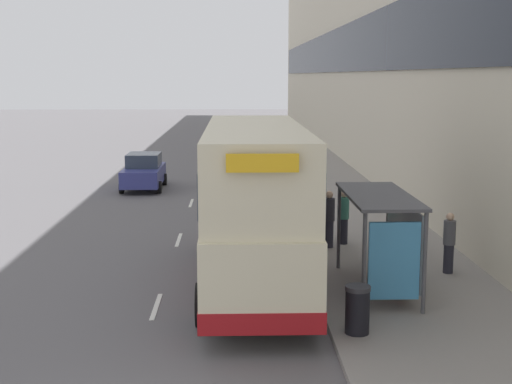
{
  "coord_description": "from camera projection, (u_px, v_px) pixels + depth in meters",
  "views": [
    {
      "loc": [
        1.94,
        -9.32,
        5.61
      ],
      "look_at": [
        2.85,
        20.66,
        0.68
      ],
      "focal_mm": 50.0,
      "sensor_mm": 36.0,
      "label": 1
    }
  ],
  "objects": [
    {
      "name": "lane_mark_1",
      "position": [
        156.0,
        306.0,
        17.46
      ],
      "size": [
        0.12,
        2.0,
        0.01
      ],
      "color": "silver",
      "rests_on": "ground_plane"
    },
    {
      "name": "bus_shelter",
      "position": [
        387.0,
        226.0,
        17.89
      ],
      "size": [
        1.6,
        4.2,
        2.48
      ],
      "color": "#4C4C51",
      "rests_on": "ground_plane"
    },
    {
      "name": "pedestrian_1",
      "position": [
        449.0,
        242.0,
        19.81
      ],
      "size": [
        0.34,
        0.34,
        1.71
      ],
      "color": "#23232D",
      "rests_on": "ground_plane"
    },
    {
      "name": "litter_bin",
      "position": [
        357.0,
        309.0,
        15.2
      ],
      "size": [
        0.55,
        0.55,
        1.05
      ],
      "color": "black",
      "rests_on": "ground_plane"
    },
    {
      "name": "pavement",
      "position": [
        302.0,
        158.0,
        48.2
      ],
      "size": [
        5.0,
        93.0,
        0.14
      ],
      "color": "gray",
      "rests_on": "ground_plane"
    },
    {
      "name": "lane_mark_3",
      "position": [
        191.0,
        203.0,
        31.6
      ],
      "size": [
        0.12,
        2.0,
        0.01
      ],
      "color": "silver",
      "rests_on": "ground_plane"
    },
    {
      "name": "lane_mark_2",
      "position": [
        179.0,
        240.0,
        24.53
      ],
      "size": [
        0.12,
        2.0,
        0.01
      ],
      "color": "silver",
      "rests_on": "ground_plane"
    },
    {
      "name": "double_decker_bus_near",
      "position": [
        255.0,
        202.0,
        18.91
      ],
      "size": [
        2.85,
        10.26,
        4.3
      ],
      "color": "beige",
      "rests_on": "ground_plane"
    },
    {
      "name": "pedestrian_at_shelter",
      "position": [
        329.0,
        219.0,
        22.76
      ],
      "size": [
        0.36,
        0.36,
        1.84
      ],
      "color": "#23232D",
      "rests_on": "ground_plane"
    },
    {
      "name": "pedestrian_3",
      "position": [
        398.0,
        225.0,
        22.12
      ],
      "size": [
        0.34,
        0.34,
        1.7
      ],
      "color": "#23232D",
      "rests_on": "ground_plane"
    },
    {
      "name": "terrace_facade",
      "position": [
        363.0,
        37.0,
        47.02
      ],
      "size": [
        3.1,
        93.0,
        16.2
      ],
      "color": "beige",
      "rests_on": "ground_plane"
    },
    {
      "name": "pedestrian_2",
      "position": [
        344.0,
        217.0,
        23.24
      ],
      "size": [
        0.35,
        0.35,
        1.77
      ],
      "color": "#23232D",
      "rests_on": "ground_plane"
    },
    {
      "name": "lane_mark_4",
      "position": [
        199.0,
        180.0,
        38.66
      ],
      "size": [
        0.12,
        2.0,
        0.01
      ],
      "color": "silver",
      "rests_on": "ground_plane"
    },
    {
      "name": "car_0",
      "position": [
        144.0,
        172.0,
        35.4
      ],
      "size": [
        2.0,
        4.26,
        1.77
      ],
      "rotation": [
        0.0,
        0.0,
        3.14
      ],
      "color": "navy",
      "rests_on": "ground_plane"
    }
  ]
}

